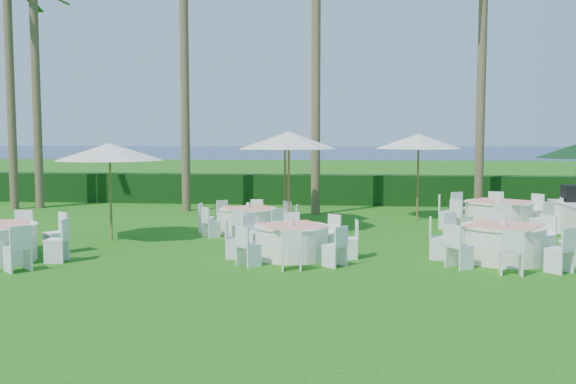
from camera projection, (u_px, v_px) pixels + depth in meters
name	position (u px, v px, depth m)	size (l,w,h in m)	color
ground	(275.00, 261.00, 14.24)	(120.00, 120.00, 0.00)	#135E10
hedge	(313.00, 189.00, 26.07)	(34.00, 1.00, 1.20)	black
ocean	(348.00, 151.00, 115.25)	(260.00, 260.00, 0.00)	#061845
banquet_table_b	(292.00, 241.00, 14.53)	(3.02, 3.02, 0.92)	white
banquet_table_c	(503.00, 242.00, 14.14)	(3.23, 3.23, 0.97)	white
banquet_table_e	(248.00, 220.00, 18.29)	(2.85, 2.85, 0.88)	white
banquet_table_f	(499.00, 215.00, 18.78)	(3.47, 3.47, 1.04)	white
umbrella_a	(110.00, 152.00, 16.82)	(2.93, 2.93, 2.58)	brown
umbrella_b	(289.00, 140.00, 18.33)	(2.73, 2.73, 2.90)	brown
umbrella_c	(285.00, 141.00, 20.11)	(2.96, 2.96, 2.85)	brown
umbrella_d	(419.00, 141.00, 21.06)	(2.80, 2.80, 2.84)	brown
palm_a	(35.00, 59.00, 24.22)	(4.15, 4.40, 10.42)	brown
palm_b	(185.00, 62.00, 23.29)	(4.13, 4.40, 9.93)	brown
palm_c	(316.00, 46.00, 22.26)	(4.40, 4.16, 10.80)	brown
palm_d	(482.00, 67.00, 23.46)	(4.35, 4.28, 9.61)	brown
palm_f	(10.00, 81.00, 23.96)	(4.10, 4.40, 8.74)	brown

